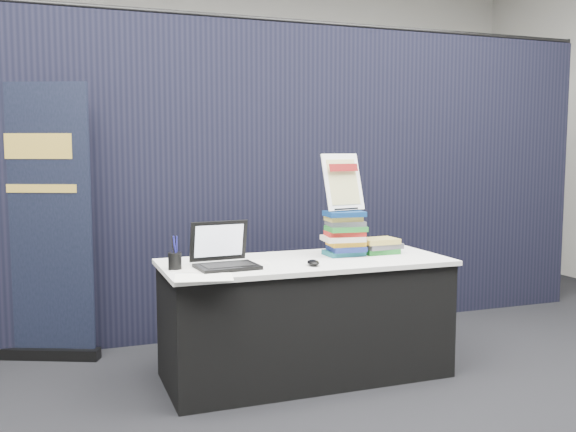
# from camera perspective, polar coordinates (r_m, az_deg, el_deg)

# --- Properties ---
(floor) EXTENTS (8.00, 8.00, 0.00)m
(floor) POSITION_cam_1_polar(r_m,az_deg,el_deg) (3.76, 4.80, -16.63)
(floor) COLOR black
(floor) RESTS_ON ground
(wall_back) EXTENTS (8.00, 0.02, 3.50)m
(wall_back) POSITION_cam_1_polar(r_m,az_deg,el_deg) (7.29, -8.63, 8.34)
(wall_back) COLOR beige
(wall_back) RESTS_ON floor
(drape_partition) EXTENTS (6.00, 0.08, 2.40)m
(drape_partition) POSITION_cam_1_polar(r_m,az_deg,el_deg) (4.97, -2.92, 3.18)
(drape_partition) COLOR black
(drape_partition) RESTS_ON floor
(display_table) EXTENTS (1.80, 0.75, 0.75)m
(display_table) POSITION_cam_1_polar(r_m,az_deg,el_deg) (4.11, 1.57, -9.05)
(display_table) COLOR black
(display_table) RESTS_ON floor
(laptop) EXTENTS (0.37, 0.31, 0.27)m
(laptop) POSITION_cam_1_polar(r_m,az_deg,el_deg) (3.79, -5.62, -3.62)
(laptop) COLOR black
(laptop) RESTS_ON display_table
(mouse) EXTENTS (0.09, 0.12, 0.04)m
(mouse) POSITION_cam_1_polar(r_m,az_deg,el_deg) (3.83, 2.25, -4.17)
(mouse) COLOR black
(mouse) RESTS_ON display_table
(brochure_left) EXTENTS (0.35, 0.28, 0.00)m
(brochure_left) POSITION_cam_1_polar(r_m,az_deg,el_deg) (3.50, -7.50, -5.45)
(brochure_left) COLOR white
(brochure_left) RESTS_ON display_table
(brochure_mid) EXTENTS (0.38, 0.36, 0.00)m
(brochure_mid) POSITION_cam_1_polar(r_m,az_deg,el_deg) (3.74, -7.64, -4.71)
(brochure_mid) COLOR silver
(brochure_mid) RESTS_ON display_table
(brochure_right) EXTENTS (0.26, 0.18, 0.00)m
(brochure_right) POSITION_cam_1_polar(r_m,az_deg,el_deg) (3.92, -3.61, -4.18)
(brochure_right) COLOR white
(brochure_right) RESTS_ON display_table
(pen_cup) EXTENTS (0.10, 0.10, 0.10)m
(pen_cup) POSITION_cam_1_polar(r_m,az_deg,el_deg) (3.75, -10.02, -3.97)
(pen_cup) COLOR black
(pen_cup) RESTS_ON display_table
(book_stack_tall) EXTENTS (0.25, 0.20, 0.29)m
(book_stack_tall) POSITION_cam_1_polar(r_m,az_deg,el_deg) (4.18, 5.04, -1.55)
(book_stack_tall) COLOR #175359
(book_stack_tall) RESTS_ON display_table
(book_stack_short) EXTENTS (0.25, 0.19, 0.10)m
(book_stack_short) POSITION_cam_1_polar(r_m,az_deg,el_deg) (4.31, 8.16, -2.63)
(book_stack_short) COLOR #1C6924
(book_stack_short) RESTS_ON display_table
(info_sign) EXTENTS (0.30, 0.17, 0.38)m
(info_sign) POSITION_cam_1_polar(r_m,az_deg,el_deg) (4.18, 4.91, 2.97)
(info_sign) COLOR black
(info_sign) RESTS_ON book_stack_tall
(pullup_banner) EXTENTS (0.77, 0.41, 1.89)m
(pullup_banner) POSITION_cam_1_polar(r_m,az_deg,el_deg) (4.67, -21.38, -1.89)
(pullup_banner) COLOR black
(pullup_banner) RESTS_ON floor
(stacking_chair) EXTENTS (0.49, 0.51, 0.83)m
(stacking_chair) POSITION_cam_1_polar(r_m,az_deg,el_deg) (5.23, 6.70, -4.86)
(stacking_chair) COLOR black
(stacking_chair) RESTS_ON floor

